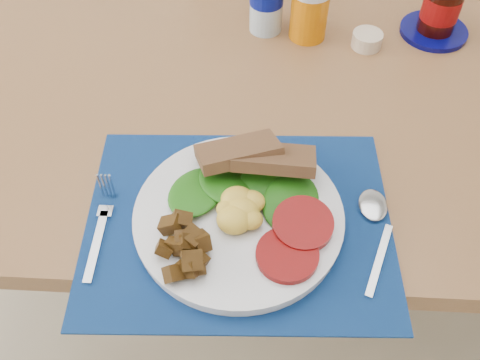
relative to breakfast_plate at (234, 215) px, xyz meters
The scene contains 9 objects.
ground 0.79m from the breakfast_plate, 82.02° to the left, with size 4.00×4.00×0.00m, color tan.
table 0.36m from the breakfast_plate, 86.64° to the left, with size 1.40×0.90×0.75m.
placemat 0.02m from the breakfast_plate, 35.68° to the left, with size 0.46×0.36×0.00m, color black.
breakfast_plate is the anchor object (origin of this frame).
fork 0.20m from the breakfast_plate, behind, with size 0.02×0.17×0.00m.
spoon 0.21m from the breakfast_plate, ahead, with size 0.05×0.19×0.01m.
juice_glass 0.50m from the breakfast_plate, 75.97° to the left, with size 0.08×0.08×0.10m, color #D16B05.
ramekin 0.51m from the breakfast_plate, 62.17° to the left, with size 0.06×0.06×0.03m, color beige.
jam_on_saucer 0.64m from the breakfast_plate, 52.80° to the left, with size 0.14×0.14×0.12m.
Camera 1 is at (0.01, -0.60, 1.42)m, focal length 40.00 mm.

